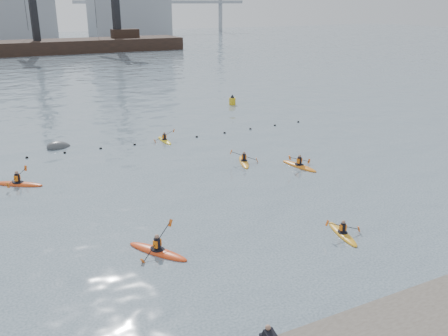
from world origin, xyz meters
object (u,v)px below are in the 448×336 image
Objects in this scene: nav_buoy at (232,101)px; kayaker_2 at (18,183)px; kayaker_3 at (244,161)px; kayaker_4 at (299,165)px; kayaker_0 at (158,251)px; mooring_buoy at (59,147)px; kayaker_5 at (165,140)px; kayaker_1 at (342,233)px.

kayaker_2 is at bearing -146.33° from nav_buoy.
kayaker_4 is (3.34, -2.83, 0.01)m from kayaker_3.
mooring_buoy is (-1.58, 21.54, -0.11)m from kayaker_0.
kayaker_2 reaches higher than mooring_buoy.
kayaker_5 is (7.42, 19.26, -0.02)m from kayaker_0.
nav_buoy is (6.32, 23.14, 0.34)m from kayaker_4.
kayaker_5 is at bearing -71.04° from kayaker_4.
kayaker_3 reaches higher than mooring_buoy.
kayaker_2 reaches higher than kayaker_5.
mooring_buoy is (-12.52, 10.99, -0.10)m from kayaker_3.
nav_buoy reaches higher than kayaker_3.
nav_buoy is at bearing -21.02° from kayaker_2.
kayaker_0 is 14.54m from kayaker_2.
kayaker_5 is at bearing 133.46° from kayaker_3.
mooring_buoy is at bearing -52.82° from kayaker_4.
kayaker_1 is at bearing -84.88° from kayaker_5.
kayaker_4 is (14.27, 7.72, -0.01)m from kayaker_0.
kayaker_1 is at bearing -101.31° from kayaker_2.
mooring_buoy is at bearing 61.33° from kayaker_0.
kayaker_2 is 16.74m from kayaker_3.
kayaker_3 reaches higher than kayaker_1.
kayaker_0 is 16.22m from kayaker_4.
kayaker_1 is 0.96× the size of kayaker_3.
kayaker_2 is at bearing 79.60° from kayaker_0.
kayaker_2 is at bearing 145.62° from kayaker_1.
nav_buoy is at bearing 84.32° from kayaker_1.
kayaker_0 is at bearing 16.68° from kayaker_4.
kayaker_0 is 0.98× the size of kayaker_4.
kayaker_1 is 1.06× the size of kayaker_5.
kayaker_3 is 0.92× the size of kayaker_4.
kayaker_3 is at bearing 97.07° from kayaker_1.
kayaker_3 is (1.20, 13.28, 0.00)m from kayaker_1.
nav_buoy is (9.66, 20.31, 0.34)m from kayaker_3.
kayaker_2 is at bearing -168.45° from kayaker_3.
kayaker_2 is (-5.56, 13.44, 0.00)m from kayaker_0.
kayaker_0 reaches higher than mooring_buoy.
kayaker_4 reaches higher than mooring_buoy.
kayaker_1 is 2.15× the size of nav_buoy.
kayaker_1 is 11.40m from kayaker_4.
kayaker_1 is at bearing -107.91° from nav_buoy.
kayaker_2 is 1.05× the size of kayaker_3.
kayaker_2 is at bearing -156.72° from kayaker_5.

